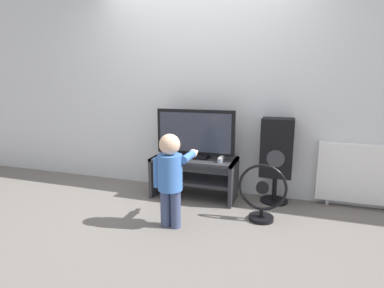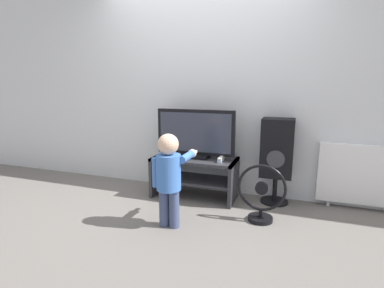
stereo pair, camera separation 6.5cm
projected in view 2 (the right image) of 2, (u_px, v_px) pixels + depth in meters
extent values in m
plane|color=slate|center=(188.00, 203.00, 3.34)|extent=(16.00, 16.00, 0.00)
cube|color=silver|center=(203.00, 85.00, 3.59)|extent=(10.00, 0.06, 2.60)
cube|color=#2D2D33|center=(195.00, 159.00, 3.47)|extent=(0.97, 0.47, 0.03)
cube|color=#2D2D33|center=(195.00, 179.00, 3.51)|extent=(0.93, 0.43, 0.02)
cube|color=#2D2D33|center=(159.00, 173.00, 3.66)|extent=(0.04, 0.47, 0.47)
cube|color=#2D2D33|center=(234.00, 181.00, 3.36)|extent=(0.04, 0.47, 0.47)
cube|color=black|center=(195.00, 156.00, 3.48)|extent=(0.32, 0.20, 0.04)
cube|color=black|center=(195.00, 132.00, 3.43)|extent=(0.92, 0.05, 0.52)
cube|color=#333847|center=(195.00, 132.00, 3.40)|extent=(0.85, 0.01, 0.45)
cube|color=white|center=(221.00, 159.00, 3.30)|extent=(0.04, 0.15, 0.05)
cube|color=#3F8CE5|center=(219.00, 161.00, 3.22)|extent=(0.03, 0.00, 0.01)
cube|color=white|center=(163.00, 157.00, 3.46)|extent=(0.09, 0.13, 0.02)
cylinder|color=#337FD8|center=(163.00, 156.00, 3.46)|extent=(0.01, 0.01, 0.00)
cube|color=white|center=(180.00, 159.00, 3.38)|extent=(0.07, 0.13, 0.02)
cylinder|color=#337FD8|center=(180.00, 158.00, 3.37)|extent=(0.01, 0.01, 0.00)
cylinder|color=#3F4C72|center=(164.00, 207.00, 2.79)|extent=(0.09, 0.09, 0.36)
cylinder|color=#3F4C72|center=(174.00, 209.00, 2.76)|extent=(0.09, 0.09, 0.36)
cylinder|color=#3F72C6|center=(169.00, 172.00, 2.71)|extent=(0.22, 0.22, 0.33)
sphere|color=beige|center=(168.00, 144.00, 2.66)|extent=(0.19, 0.19, 0.19)
cylinder|color=#3F72C6|center=(156.00, 172.00, 2.75)|extent=(0.07, 0.07, 0.28)
cylinder|color=#3F72C6|center=(187.00, 157.00, 2.77)|extent=(0.07, 0.28, 0.07)
sphere|color=beige|center=(192.00, 153.00, 2.89)|extent=(0.08, 0.08, 0.08)
cube|color=white|center=(194.00, 153.00, 2.93)|extent=(0.03, 0.13, 0.02)
cylinder|color=black|center=(274.00, 201.00, 3.38)|extent=(0.31, 0.31, 0.02)
cylinder|color=black|center=(275.00, 189.00, 3.35)|extent=(0.05, 0.05, 0.31)
cube|color=black|center=(277.00, 148.00, 3.26)|extent=(0.34, 0.26, 0.64)
cylinder|color=#38383D|center=(276.00, 159.00, 3.15)|extent=(0.19, 0.01, 0.19)
cylinder|color=black|center=(260.00, 219.00, 2.92)|extent=(0.24, 0.24, 0.04)
cylinder|color=black|center=(260.00, 213.00, 2.91)|extent=(0.04, 0.04, 0.08)
torus|color=black|center=(262.00, 188.00, 2.86)|extent=(0.46, 0.03, 0.46)
cylinder|color=black|center=(262.00, 188.00, 2.86)|extent=(0.12, 0.05, 0.12)
cube|color=white|center=(363.00, 175.00, 3.12)|extent=(0.88, 0.08, 0.63)
cube|color=silver|center=(328.00, 202.00, 3.29)|extent=(0.03, 0.05, 0.06)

